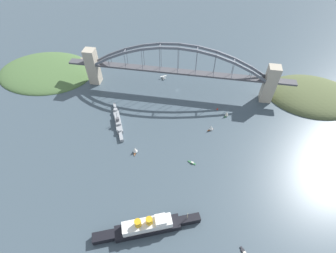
# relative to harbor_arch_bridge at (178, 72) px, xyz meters

# --- Properties ---
(ground_plane) EXTENTS (1400.00, 1400.00, 0.00)m
(ground_plane) POSITION_rel_harbor_arch_bridge_xyz_m (-0.00, 0.00, -29.76)
(ground_plane) COLOR #3D4C56
(harbor_arch_bridge) EXTENTS (300.94, 14.54, 69.56)m
(harbor_arch_bridge) POSITION_rel_harbor_arch_bridge_xyz_m (0.00, 0.00, 0.00)
(harbor_arch_bridge) COLOR #ADA38E
(harbor_arch_bridge) RESTS_ON ground
(headland_west_shore) EXTENTS (121.05, 92.71, 28.33)m
(headland_west_shore) POSITION_rel_harbor_arch_bridge_xyz_m (-184.94, -18.61, -29.76)
(headland_west_shore) COLOR #515B38
(headland_west_shore) RESTS_ON ground
(headland_east_shore) EXTENTS (144.05, 111.65, 16.84)m
(headland_east_shore) POSITION_rel_harbor_arch_bridge_xyz_m (201.40, -11.65, -29.76)
(headland_east_shore) COLOR #476638
(headland_east_shore) RESTS_ON ground
(ocean_liner) EXTENTS (91.22, 41.34, 21.20)m
(ocean_liner) POSITION_rel_harbor_arch_bridge_xyz_m (-1.43, 197.41, -23.25)
(ocean_liner) COLOR black
(ocean_liner) RESTS_ON ground
(naval_cruiser) EXTENTS (31.18, 61.15, 16.89)m
(naval_cruiser) POSITION_rel_harbor_arch_bridge_xyz_m (63.17, 74.99, -26.75)
(naval_cruiser) COLOR gray
(naval_cruiser) RESTS_ON ground
(seaplane_taxiing_near_bridge) EXTENTS (9.25, 8.38, 4.91)m
(seaplane_taxiing_near_bridge) POSITION_rel_harbor_arch_bridge_xyz_m (23.87, -24.19, -27.71)
(seaplane_taxiing_near_bridge) COLOR #B7B7B2
(seaplane_taxiing_near_bridge) RESTS_ON ground
(small_boat_0) EXTENTS (9.14, 4.73, 1.89)m
(small_boat_0) POSITION_rel_harbor_arch_bridge_xyz_m (-33.07, 120.02, -29.09)
(small_boat_0) COLOR #2D6B3D
(small_boat_0) RESTS_ON ground
(small_boat_1) EXTENTS (5.62, 6.50, 8.32)m
(small_boat_1) POSITION_rel_harbor_arch_bridge_xyz_m (-68.78, 41.17, -25.83)
(small_boat_1) COLOR #2D6B3D
(small_boat_1) RESTS_ON ground
(small_boat_2) EXTENTS (7.12, 9.98, 2.03)m
(small_boat_2) POSITION_rel_harbor_arch_bridge_xyz_m (-85.41, 203.32, -29.03)
(small_boat_2) COLOR black
(small_boat_2) RESTS_ON ground
(small_boat_3) EXTENTS (7.19, 6.24, 8.43)m
(small_boat_3) POSITION_rel_harbor_arch_bridge_xyz_m (-50.61, 68.07, -25.85)
(small_boat_3) COLOR brown
(small_boat_3) RESTS_ON ground
(small_boat_4) EXTENTS (5.20, 9.07, 8.18)m
(small_boat_4) POSITION_rel_harbor_arch_bridge_xyz_m (30.75, 115.70, -25.92)
(small_boat_4) COLOR brown
(small_boat_4) RESTS_ON ground
(channel_marker_buoy) EXTENTS (2.20, 2.20, 2.75)m
(channel_marker_buoy) POSITION_rel_harbor_arch_bridge_xyz_m (-57.18, 30.69, -28.64)
(channel_marker_buoy) COLOR red
(channel_marker_buoy) RESTS_ON ground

